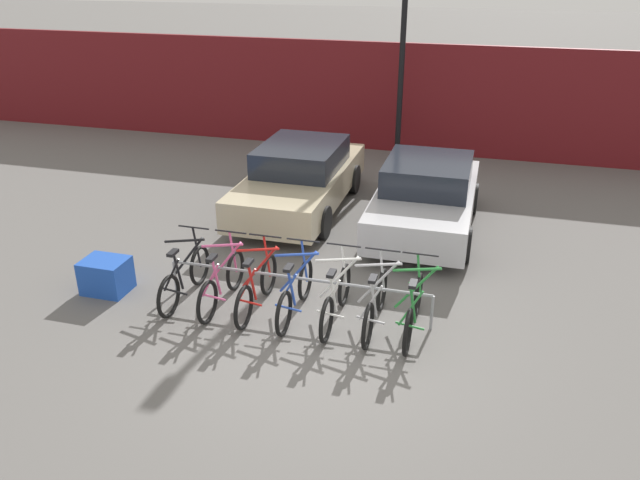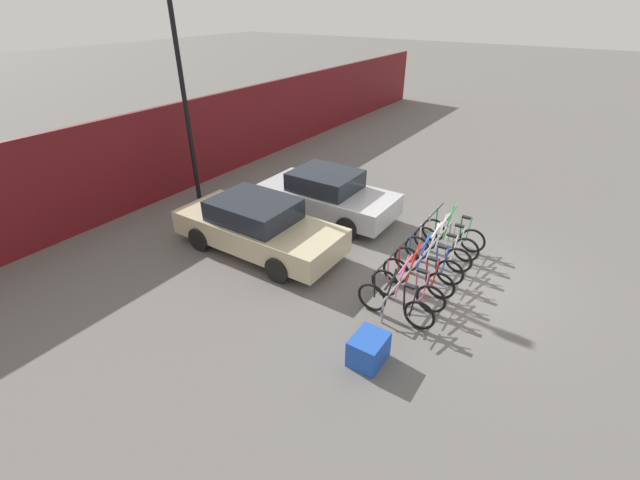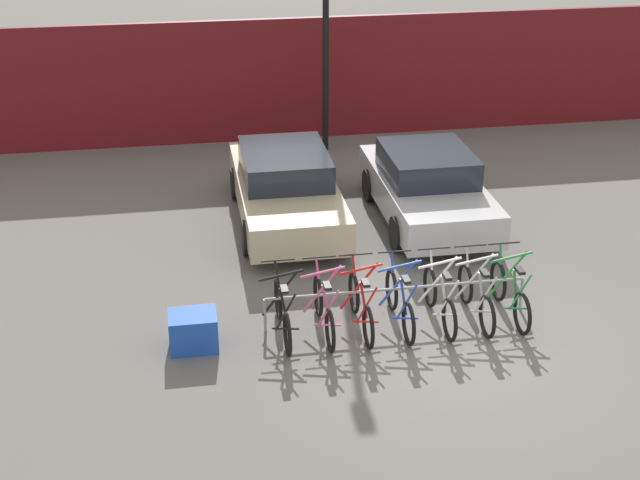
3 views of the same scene
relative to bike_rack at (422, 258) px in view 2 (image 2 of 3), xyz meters
The scene contains 14 objects.
ground_plane 1.03m from the bike_rack, 47.98° to the right, with size 120.00×120.00×0.00m, color #605E5B.
hoarding_wall 8.90m from the bike_rack, 86.06° to the left, with size 36.00×0.16×2.87m, color maroon.
bike_rack is the anchor object (origin of this frame).
bicycle_black 1.79m from the bike_rack, behind, with size 0.68×1.71×1.05m.
bicycle_pink 1.17m from the bike_rack, behind, with size 0.68×1.71×1.05m.
bicycle_red 0.61m from the bike_rack, 165.75° to the right, with size 0.68×1.71×1.05m.
bicycle_blue 0.19m from the bike_rack, 81.40° to the right, with size 0.68×1.71×1.05m.
bicycle_white 0.67m from the bike_rack, 12.93° to the right, with size 0.68×1.71×1.05m.
bicycle_silver 1.24m from the bike_rack, ahead, with size 0.68×1.71×1.05m.
bicycle_green 1.79m from the bike_rack, ahead, with size 0.68×1.71×1.05m.
car_beige 4.17m from the bike_rack, 106.43° to the left, with size 1.91×4.46×1.40m.
car_silver 3.88m from the bike_rack, 67.46° to the left, with size 1.91×4.03×1.40m.
lamp_post 8.65m from the bike_rack, 88.13° to the left, with size 0.24×0.44×7.60m.
cargo_crate 3.13m from the bike_rack, behind, with size 0.70×0.56×0.55m, color blue.
Camera 2 is at (-8.95, -2.02, 5.78)m, focal length 24.00 mm.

